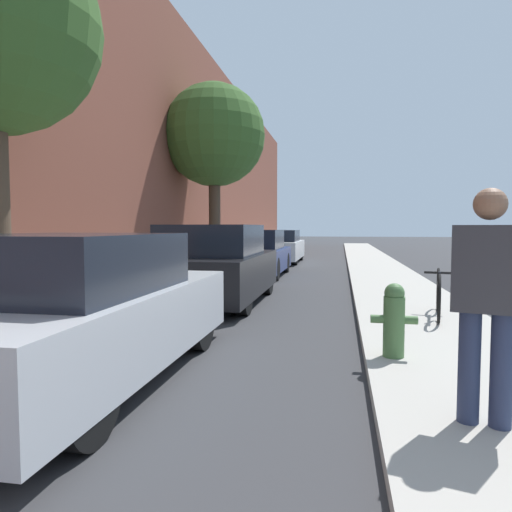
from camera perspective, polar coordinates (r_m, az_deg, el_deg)
ground_plane at (r=14.38m, az=3.89°, el=-2.39°), size 120.00×120.00×0.00m
sidewalk_left at (r=14.98m, az=-7.20°, el=-1.94°), size 2.00×52.00×0.12m
sidewalk_right at (r=14.34m, az=15.49°, el=-2.29°), size 2.00×52.00×0.12m
building_facade_left at (r=15.65m, az=-12.20°, el=14.18°), size 0.70×52.00×8.79m
parked_car_silver at (r=4.82m, az=-21.68°, el=-6.35°), size 1.92×4.11×1.43m
parked_car_black at (r=9.15m, az=-5.15°, el=-1.24°), size 1.90×4.04×1.54m
parked_car_navy at (r=14.11m, az=-0.16°, el=0.22°), size 1.80×3.96×1.42m
parked_car_white at (r=19.57m, az=2.73°, el=1.14°), size 1.90×4.33×1.37m
street_tree_far at (r=16.23m, az=-5.19°, el=14.55°), size 3.47×3.47×6.24m
fire_hydrant at (r=5.13m, az=16.70°, el=-7.49°), size 0.48×0.22×0.78m
pedestrian at (r=3.55m, az=26.72°, el=-4.22°), size 0.51×0.35×1.64m
bicycle at (r=7.59m, az=21.65°, el=-4.31°), size 0.48×1.73×0.71m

